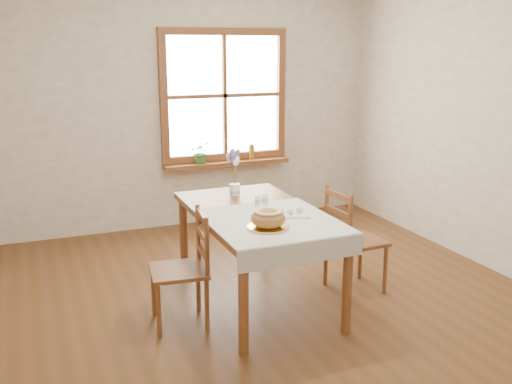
% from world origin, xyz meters
% --- Properties ---
extents(ground, '(5.00, 5.00, 0.00)m').
position_xyz_m(ground, '(0.00, 0.00, 0.00)').
color(ground, brown).
rests_on(ground, ground).
extents(room_walls, '(4.60, 5.10, 2.65)m').
position_xyz_m(room_walls, '(0.00, 0.00, 1.71)').
color(room_walls, white).
rests_on(room_walls, ground).
extents(window, '(1.46, 0.08, 1.46)m').
position_xyz_m(window, '(0.50, 2.47, 1.45)').
color(window, brown).
rests_on(window, ground).
extents(window_sill, '(1.46, 0.20, 0.05)m').
position_xyz_m(window_sill, '(0.50, 2.40, 0.69)').
color(window_sill, brown).
rests_on(window_sill, ground).
extents(dining_table, '(0.90, 1.60, 0.75)m').
position_xyz_m(dining_table, '(0.00, 0.30, 0.66)').
color(dining_table, brown).
rests_on(dining_table, ground).
extents(table_linen, '(0.91, 0.99, 0.01)m').
position_xyz_m(table_linen, '(0.00, -0.00, 0.76)').
color(table_linen, silver).
rests_on(table_linen, dining_table).
extents(chair_left, '(0.46, 0.44, 0.85)m').
position_xyz_m(chair_left, '(-0.67, 0.14, 0.43)').
color(chair_left, brown).
rests_on(chair_left, ground).
extents(chair_right, '(0.45, 0.43, 0.88)m').
position_xyz_m(chair_right, '(0.85, 0.19, 0.44)').
color(chair_right, brown).
rests_on(chair_right, ground).
extents(bread_plate, '(0.30, 0.30, 0.02)m').
position_xyz_m(bread_plate, '(-0.10, -0.16, 0.77)').
color(bread_plate, white).
rests_on(bread_plate, table_linen).
extents(bread_loaf, '(0.24, 0.24, 0.13)m').
position_xyz_m(bread_loaf, '(-0.10, -0.16, 0.84)').
color(bread_loaf, '#A9723C').
rests_on(bread_loaf, bread_plate).
extents(egg_napkin, '(0.33, 0.31, 0.01)m').
position_xyz_m(egg_napkin, '(0.19, 0.08, 0.77)').
color(egg_napkin, silver).
rests_on(egg_napkin, table_linen).
extents(eggs, '(0.26, 0.25, 0.05)m').
position_xyz_m(eggs, '(0.19, 0.08, 0.80)').
color(eggs, silver).
rests_on(eggs, egg_napkin).
extents(salt_shaker, '(0.07, 0.07, 0.10)m').
position_xyz_m(salt_shaker, '(0.12, 0.41, 0.81)').
color(salt_shaker, white).
rests_on(salt_shaker, table_linen).
extents(pepper_shaker, '(0.06, 0.06, 0.09)m').
position_xyz_m(pepper_shaker, '(0.05, 0.39, 0.81)').
color(pepper_shaker, white).
rests_on(pepper_shaker, table_linen).
extents(flower_vase, '(0.11, 0.11, 0.10)m').
position_xyz_m(flower_vase, '(-0.00, 0.78, 0.80)').
color(flower_vase, white).
rests_on(flower_vase, dining_table).
extents(lavender_bouquet, '(0.16, 0.16, 0.29)m').
position_xyz_m(lavender_bouquet, '(-0.00, 0.78, 0.99)').
color(lavender_bouquet, '#675596').
rests_on(lavender_bouquet, flower_vase).
extents(potted_plant, '(0.29, 0.30, 0.19)m').
position_xyz_m(potted_plant, '(0.19, 2.40, 0.81)').
color(potted_plant, '#37762F').
rests_on(potted_plant, window_sill).
extents(amber_bottle, '(0.07, 0.07, 0.18)m').
position_xyz_m(amber_bottle, '(0.80, 2.40, 0.81)').
color(amber_bottle, '#A76E1E').
rests_on(amber_bottle, window_sill).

